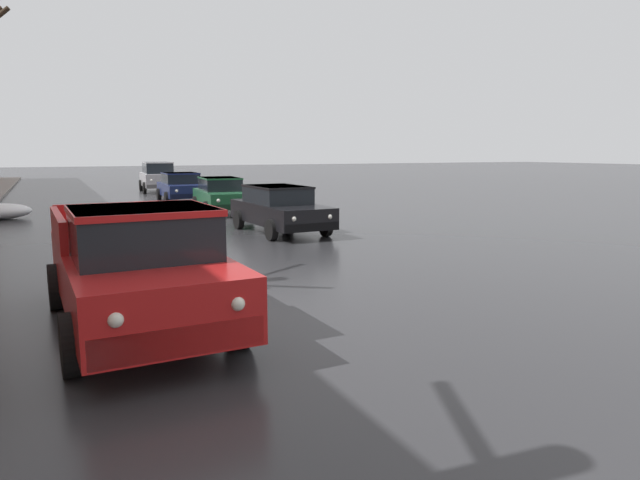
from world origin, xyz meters
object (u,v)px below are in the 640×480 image
object	(u,v)px
pickup_truck_red_approaching_near_lane	(137,267)
sedan_darkblue_parked_far_down_block	(181,186)
sedan_green_parked_kerbside_mid	(221,194)
suv_silver_queued_behind_truck	(158,176)
sedan_black_parked_kerbside_close	(279,208)

from	to	relation	value
pickup_truck_red_approaching_near_lane	sedan_darkblue_parked_far_down_block	bearing A→B (deg)	76.28
sedan_green_parked_kerbside_mid	suv_silver_queued_behind_truck	world-z (taller)	suv_silver_queued_behind_truck
pickup_truck_red_approaching_near_lane	sedan_darkblue_parked_far_down_block	xyz separation A→B (m)	(4.87, 19.95, -0.13)
sedan_darkblue_parked_far_down_block	suv_silver_queued_behind_truck	distance (m)	7.54
pickup_truck_red_approaching_near_lane	sedan_green_parked_kerbside_mid	xyz separation A→B (m)	(5.22, 14.16, -0.13)
pickup_truck_red_approaching_near_lane	sedan_green_parked_kerbside_mid	distance (m)	15.09
sedan_green_parked_kerbside_mid	pickup_truck_red_approaching_near_lane	bearing A→B (deg)	-110.25
sedan_darkblue_parked_far_down_block	sedan_black_parked_kerbside_close	bearing A→B (deg)	-88.07
sedan_green_parked_kerbside_mid	suv_silver_queued_behind_truck	xyz separation A→B (m)	(-0.16, 13.33, 0.24)
sedan_black_parked_kerbside_close	suv_silver_queued_behind_truck	bearing A→B (deg)	90.64
sedan_black_parked_kerbside_close	sedan_green_parked_kerbside_mid	world-z (taller)	same
sedan_black_parked_kerbside_close	sedan_green_parked_kerbside_mid	bearing A→B (deg)	90.49
pickup_truck_red_approaching_near_lane	sedan_black_parked_kerbside_close	xyz separation A→B (m)	(5.28, 7.94, -0.13)
sedan_green_parked_kerbside_mid	sedan_darkblue_parked_far_down_block	size ratio (longest dim) A/B	1.01
sedan_black_parked_kerbside_close	sedan_darkblue_parked_far_down_block	world-z (taller)	same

